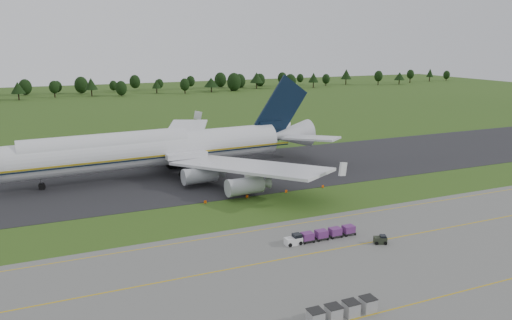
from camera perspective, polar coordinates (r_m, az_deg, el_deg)
name	(u,v)px	position (r m, az deg, el deg)	size (l,w,h in m)	color
ground	(259,209)	(96.27, 0.40, -5.64)	(600.00, 600.00, 0.00)	#2E4D17
apron	(364,287)	(69.05, 12.23, -14.03)	(300.00, 52.00, 0.06)	#63635E
taxiway	(213,174)	(121.27, -4.95, -1.61)	(300.00, 40.00, 0.08)	black
apron_markings	(335,265)	(74.19, 9.03, -11.82)	(300.00, 30.20, 0.01)	#C8A00B
tree_line	(93,86)	(304.60, -18.18, 8.04)	(527.55, 21.66, 11.71)	black
aircraft	(160,148)	(120.83, -10.97, 1.30)	(81.36, 79.23, 22.86)	silver
baggage_train	(320,235)	(82.39, 7.30, -8.49)	(12.73, 1.63, 1.57)	white
utility_cart	(380,240)	(82.85, 14.01, -8.89)	(2.30, 1.89, 1.09)	#272D1F
uld_row	(342,310)	(61.63, 9.84, -16.58)	(8.93, 1.73, 1.71)	#989898
edge_markers	(267,194)	(104.64, 1.26, -3.90)	(27.55, 0.30, 0.60)	#F35307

